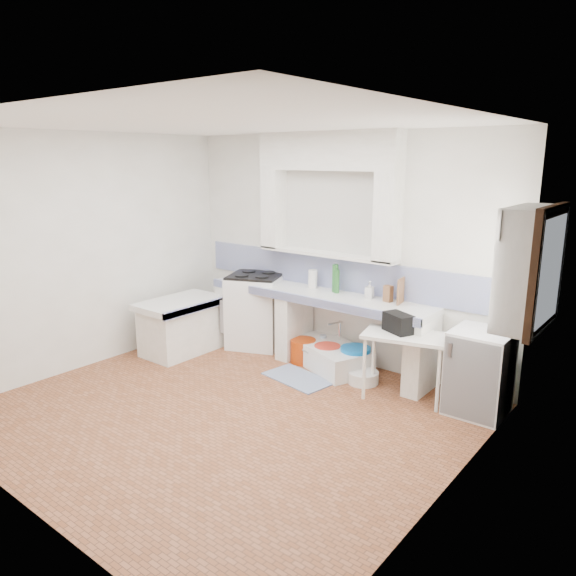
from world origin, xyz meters
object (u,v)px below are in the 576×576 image
Objects in this scene: stove at (256,311)px; side_table at (404,366)px; sink at (330,356)px; fridge at (480,372)px.

side_table is at bearing -29.80° from stove.
sink is at bearing 151.98° from side_table.
side_table reaches higher than sink.
sink is 1.88m from fridge.
sink is 1.25× the size of side_table.
sink is at bearing -23.91° from stove.
stove is 3.08m from fridge.
fridge is (1.85, -0.10, 0.30)m from sink.
fridge is at bearing -25.17° from stove.
stove is at bearing 158.25° from side_table.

